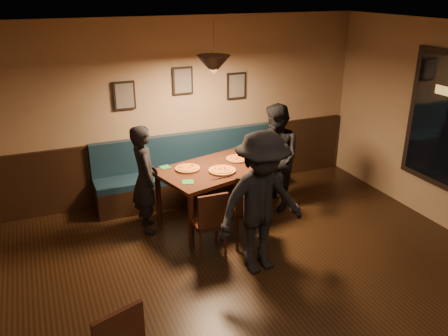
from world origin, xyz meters
The scene contains 23 objects.
floor centered at (0.00, 0.00, 0.00)m, with size 7.00×7.00×0.00m, color black.
ceiling centered at (0.00, 0.00, 2.80)m, with size 7.00×7.00×0.00m, color silver.
wall_back centered at (0.00, 3.50, 1.40)m, with size 6.00×6.00×0.00m, color #8C704F.
wainscot centered at (0.00, 3.47, 0.50)m, with size 5.88×0.06×1.00m, color black.
booth_bench centered at (0.00, 3.20, 0.50)m, with size 3.00×0.60×1.00m, color #0F232D, non-canonical shape.
picture_left centered at (-0.90, 3.47, 1.70)m, with size 0.32×0.04×0.42m, color black.
picture_center centered at (0.00, 3.47, 1.85)m, with size 0.32×0.04×0.42m, color black.
picture_right centered at (0.90, 3.47, 1.70)m, with size 0.32×0.04×0.42m, color black.
pendant_lamp centered at (0.07, 2.35, 2.25)m, with size 0.44×0.44×0.25m, color black.
dining_table centered at (0.07, 2.35, 0.41)m, with size 1.53×0.98×0.82m, color black.
chair_near_left centered at (-0.32, 1.59, 0.44)m, with size 0.39×0.39×0.88m, color black, non-canonical shape.
chair_near_right centered at (0.29, 1.57, 0.51)m, with size 0.45×0.45×1.03m, color black, non-canonical shape.
diner_left centered at (-0.90, 2.48, 0.76)m, with size 0.55×0.36×1.52m, color black.
diner_right centered at (1.07, 2.40, 0.81)m, with size 0.79×0.61×1.62m, color black.
diner_front centered at (0.12, 1.00, 0.87)m, with size 1.12×0.65×1.74m, color black.
pizza_a centered at (-0.30, 2.43, 0.84)m, with size 0.34×0.34×0.04m, color #C57D25.
pizza_b centered at (0.12, 2.18, 0.84)m, with size 0.37×0.37×0.04m, color #C95A25.
pizza_c centered at (0.50, 2.52, 0.84)m, with size 0.33×0.33×0.04m, color gold.
soda_glass centered at (0.68, 2.05, 0.90)m, with size 0.07×0.07×0.16m, color black.
tabasco_bottle centered at (0.61, 2.30, 0.88)m, with size 0.03×0.03×0.11m, color #890E04.
napkin_a centered at (-0.56, 2.64, 0.82)m, with size 0.14×0.14×0.01m, color #1C6A34.
napkin_b centered at (-0.43, 2.02, 0.82)m, with size 0.15×0.15×0.01m, color #1F772E.
cutlery_set centered at (-0.01, 1.96, 0.82)m, with size 0.02×0.20×0.00m, color silver.
Camera 1 is at (-2.14, -3.26, 3.24)m, focal length 37.10 mm.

